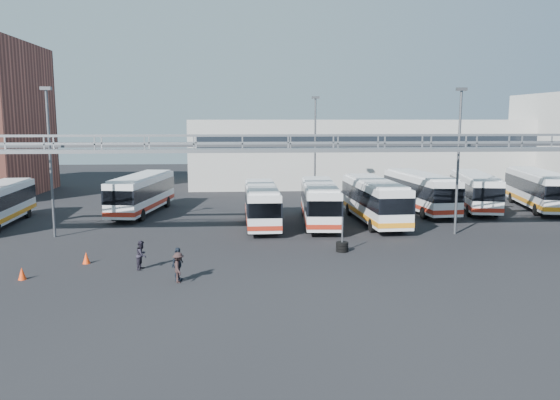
{
  "coord_description": "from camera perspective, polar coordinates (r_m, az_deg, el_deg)",
  "views": [
    {
      "loc": [
        -3.11,
        -29.95,
        8.07
      ],
      "look_at": [
        -0.52,
        6.0,
        2.72
      ],
      "focal_mm": 35.0,
      "sensor_mm": 36.0,
      "label": 1
    }
  ],
  "objects": [
    {
      "name": "tire_stack",
      "position": [
        33.83,
        6.51,
        -4.78
      ],
      "size": [
        0.76,
        0.76,
        2.16
      ],
      "color": "black",
      "rests_on": "ground"
    },
    {
      "name": "pedestrian_c",
      "position": [
        27.8,
        -10.57,
        -6.94
      ],
      "size": [
        0.73,
        1.07,
        1.53
      ],
      "primitive_type": "imported",
      "rotation": [
        0.0,
        0.0,
        1.75
      ],
      "color": "black",
      "rests_on": "ground"
    },
    {
      "name": "light_pole_back",
      "position": [
        52.48,
        3.69,
        5.87
      ],
      "size": [
        0.7,
        0.35,
        10.21
      ],
      "color": "#4C4F54",
      "rests_on": "ground"
    },
    {
      "name": "ground",
      "position": [
        31.17,
        1.76,
        -6.57
      ],
      "size": [
        140.0,
        140.0,
        0.0
      ],
      "primitive_type": "plane",
      "color": "black",
      "rests_on": "ground"
    },
    {
      "name": "bus_7",
      "position": [
        49.37,
        14.41,
        0.97
      ],
      "size": [
        3.56,
        11.34,
        3.39
      ],
      "rotation": [
        0.0,
        0.0,
        0.09
      ],
      "color": "silver",
      "rests_on": "ground"
    },
    {
      "name": "bus_8",
      "position": [
        51.8,
        19.64,
        1.02
      ],
      "size": [
        4.65,
        11.1,
        3.28
      ],
      "rotation": [
        0.0,
        0.0,
        -0.2
      ],
      "color": "silver",
      "rests_on": "ground"
    },
    {
      "name": "pedestrian_d",
      "position": [
        28.04,
        -10.65,
        -6.61
      ],
      "size": [
        0.77,
        1.09,
        1.72
      ],
      "primitive_type": "imported",
      "rotation": [
        0.0,
        0.0,
        1.18
      ],
      "color": "black",
      "rests_on": "ground"
    },
    {
      "name": "pedestrian_b",
      "position": [
        30.62,
        -14.25,
        -5.58
      ],
      "size": [
        0.76,
        0.88,
        1.58
      ],
      "primitive_type": "imported",
      "rotation": [
        0.0,
        0.0,
        1.34
      ],
      "color": "black",
      "rests_on": "ground"
    },
    {
      "name": "bus_9",
      "position": [
        54.38,
        25.31,
        1.12
      ],
      "size": [
        4.82,
        11.65,
        3.45
      ],
      "rotation": [
        0.0,
        0.0,
        -0.2
      ],
      "color": "silver",
      "rests_on": "ground"
    },
    {
      "name": "bus_2",
      "position": [
        48.31,
        -14.23,
        0.79
      ],
      "size": [
        4.24,
        11.29,
        3.35
      ],
      "rotation": [
        0.0,
        0.0,
        -0.16
      ],
      "color": "silver",
      "rests_on": "ground"
    },
    {
      "name": "warehouse",
      "position": [
        69.73,
        8.44,
        5.01
      ],
      "size": [
        42.0,
        14.0,
        8.0
      ],
      "primitive_type": "cube",
      "color": "#9E9E99",
      "rests_on": "ground"
    },
    {
      "name": "gantry",
      "position": [
        36.05,
        0.85,
        4.36
      ],
      "size": [
        51.4,
        5.15,
        7.1
      ],
      "color": "gray",
      "rests_on": "ground"
    },
    {
      "name": "light_pole_left",
      "position": [
        40.14,
        -22.91,
        4.43
      ],
      "size": [
        0.7,
        0.35,
        10.21
      ],
      "color": "#4C4F54",
      "rests_on": "ground"
    },
    {
      "name": "bus_4",
      "position": [
        41.57,
        -1.94,
        -0.34
      ],
      "size": [
        2.45,
        10.28,
        3.12
      ],
      "rotation": [
        0.0,
        0.0,
        0.01
      ],
      "color": "silver",
      "rests_on": "ground"
    },
    {
      "name": "bus_6",
      "position": [
        43.24,
        9.81,
        0.09
      ],
      "size": [
        3.0,
        11.29,
        3.4
      ],
      "rotation": [
        0.0,
        0.0,
        0.04
      ],
      "color": "silver",
      "rests_on": "ground"
    },
    {
      "name": "cone_right",
      "position": [
        32.79,
        -19.59,
        -5.71
      ],
      "size": [
        0.52,
        0.52,
        0.66
      ],
      "primitive_type": "cone",
      "rotation": [
        0.0,
        0.0,
        0.31
      ],
      "color": "#F03B0D",
      "rests_on": "ground"
    },
    {
      "name": "bus_5",
      "position": [
        42.17,
        4.16,
        -0.13
      ],
      "size": [
        3.28,
        10.85,
        3.25
      ],
      "rotation": [
        0.0,
        0.0,
        -0.08
      ],
      "color": "silver",
      "rests_on": "ground"
    },
    {
      "name": "cone_left",
      "position": [
        30.83,
        -25.36,
        -6.95
      ],
      "size": [
        0.48,
        0.48,
        0.64
      ],
      "primitive_type": "cone",
      "rotation": [
        0.0,
        0.0,
        0.22
      ],
      "color": "#F03B0D",
      "rests_on": "ground"
    },
    {
      "name": "light_pole_mid",
      "position": [
        39.99,
        18.16,
        4.67
      ],
      "size": [
        0.7,
        0.35,
        10.21
      ],
      "color": "#4C4F54",
      "rests_on": "ground"
    }
  ]
}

